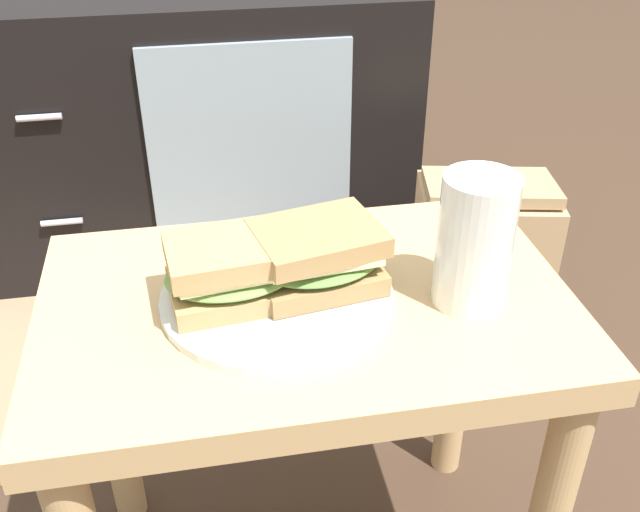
# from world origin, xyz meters

# --- Properties ---
(side_table) EXTENTS (0.56, 0.36, 0.46)m
(side_table) POSITION_xyz_m (0.00, 0.00, 0.37)
(side_table) COLOR tan
(side_table) RESTS_ON ground
(tv_cabinet) EXTENTS (0.96, 0.46, 0.58)m
(tv_cabinet) POSITION_xyz_m (-0.11, 0.95, 0.29)
(tv_cabinet) COLOR black
(tv_cabinet) RESTS_ON ground
(area_rug) EXTENTS (1.03, 0.63, 0.01)m
(area_rug) POSITION_xyz_m (-0.43, 0.54, 0.00)
(area_rug) COLOR brown
(area_rug) RESTS_ON ground
(plate) EXTENTS (0.24, 0.24, 0.01)m
(plate) POSITION_xyz_m (-0.03, 0.00, 0.47)
(plate) COLOR silver
(plate) RESTS_ON side_table
(sandwich_front) EXTENTS (0.15, 0.11, 0.07)m
(sandwich_front) POSITION_xyz_m (-0.08, -0.00, 0.50)
(sandwich_front) COLOR tan
(sandwich_front) RESTS_ON plate
(sandwich_back) EXTENTS (0.15, 0.12, 0.07)m
(sandwich_back) POSITION_xyz_m (0.01, 0.01, 0.50)
(sandwich_back) COLOR #9E7A4C
(sandwich_back) RESTS_ON plate
(beer_glass) EXTENTS (0.08, 0.08, 0.14)m
(beer_glass) POSITION_xyz_m (0.17, -0.03, 0.53)
(beer_glass) COLOR silver
(beer_glass) RESTS_ON side_table
(paper_bag) EXTENTS (0.27, 0.22, 0.34)m
(paper_bag) POSITION_xyz_m (0.40, 0.45, 0.17)
(paper_bag) COLOR tan
(paper_bag) RESTS_ON ground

